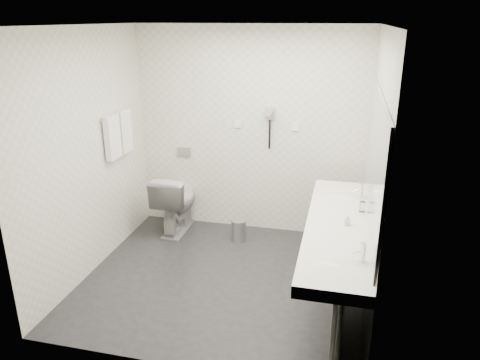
# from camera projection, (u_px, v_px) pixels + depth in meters

# --- Properties ---
(floor) EXTENTS (2.80, 2.80, 0.00)m
(floor) POSITION_uv_depth(u_px,v_px,m) (223.00, 278.00, 4.74)
(floor) COLOR #232327
(floor) RESTS_ON ground
(ceiling) EXTENTS (2.80, 2.80, 0.00)m
(ceiling) POSITION_uv_depth(u_px,v_px,m) (219.00, 25.00, 3.90)
(ceiling) COLOR white
(ceiling) RESTS_ON wall_back
(wall_back) EXTENTS (2.80, 0.00, 2.80)m
(wall_back) POSITION_uv_depth(u_px,v_px,m) (250.00, 132.00, 5.51)
(wall_back) COLOR silver
(wall_back) RESTS_ON floor
(wall_front) EXTENTS (2.80, 0.00, 2.80)m
(wall_front) POSITION_uv_depth(u_px,v_px,m) (170.00, 220.00, 3.13)
(wall_front) COLOR silver
(wall_front) RESTS_ON floor
(wall_left) EXTENTS (0.00, 2.60, 2.60)m
(wall_left) POSITION_uv_depth(u_px,v_px,m) (88.00, 154.00, 4.63)
(wall_left) COLOR silver
(wall_left) RESTS_ON floor
(wall_right) EXTENTS (0.00, 2.60, 2.60)m
(wall_right) POSITION_uv_depth(u_px,v_px,m) (374.00, 175.00, 4.02)
(wall_right) COLOR silver
(wall_right) RESTS_ON floor
(vanity_counter) EXTENTS (0.55, 2.20, 0.10)m
(vanity_counter) POSITION_uv_depth(u_px,v_px,m) (338.00, 228.00, 4.05)
(vanity_counter) COLOR white
(vanity_counter) RESTS_ON floor
(vanity_panel) EXTENTS (0.03, 2.15, 0.75)m
(vanity_panel) POSITION_uv_depth(u_px,v_px,m) (337.00, 270.00, 4.18)
(vanity_panel) COLOR gray
(vanity_panel) RESTS_ON floor
(vanity_post_near) EXTENTS (0.06, 0.06, 0.75)m
(vanity_post_near) POSITION_uv_depth(u_px,v_px,m) (336.00, 345.00, 3.22)
(vanity_post_near) COLOR silver
(vanity_post_near) RESTS_ON floor
(vanity_post_far) EXTENTS (0.06, 0.06, 0.75)m
(vanity_post_far) POSITION_uv_depth(u_px,v_px,m) (343.00, 223.00, 5.13)
(vanity_post_far) COLOR silver
(vanity_post_far) RESTS_ON floor
(mirror) EXTENTS (0.02, 2.20, 1.05)m
(mirror) POSITION_uv_depth(u_px,v_px,m) (375.00, 160.00, 3.77)
(mirror) COLOR #B2BCC6
(mirror) RESTS_ON wall_right
(basin_near) EXTENTS (0.40, 0.31, 0.05)m
(basin_near) POSITION_uv_depth(u_px,v_px,m) (335.00, 260.00, 3.44)
(basin_near) COLOR white
(basin_near) RESTS_ON vanity_counter
(basin_far) EXTENTS (0.40, 0.31, 0.05)m
(basin_far) POSITION_uv_depth(u_px,v_px,m) (340.00, 198.00, 4.63)
(basin_far) COLOR white
(basin_far) RESTS_ON vanity_counter
(faucet_near) EXTENTS (0.04, 0.04, 0.15)m
(faucet_near) POSITION_uv_depth(u_px,v_px,m) (363.00, 252.00, 3.37)
(faucet_near) COLOR silver
(faucet_near) RESTS_ON vanity_counter
(faucet_far) EXTENTS (0.04, 0.04, 0.15)m
(faucet_far) POSITION_uv_depth(u_px,v_px,m) (361.00, 191.00, 4.56)
(faucet_far) COLOR silver
(faucet_far) RESTS_ON vanity_counter
(soap_bottle_a) EXTENTS (0.05, 0.05, 0.10)m
(soap_bottle_a) POSITION_uv_depth(u_px,v_px,m) (348.00, 220.00, 3.97)
(soap_bottle_a) COLOR white
(soap_bottle_a) RESTS_ON vanity_counter
(glass_left) EXTENTS (0.07, 0.07, 0.10)m
(glass_left) POSITION_uv_depth(u_px,v_px,m) (362.00, 207.00, 4.24)
(glass_left) COLOR silver
(glass_left) RESTS_ON vanity_counter
(toilet) EXTENTS (0.43, 0.75, 0.76)m
(toilet) POSITION_uv_depth(u_px,v_px,m) (176.00, 202.00, 5.71)
(toilet) COLOR white
(toilet) RESTS_ON floor
(flush_plate) EXTENTS (0.18, 0.02, 0.12)m
(flush_plate) POSITION_uv_depth(u_px,v_px,m) (184.00, 152.00, 5.78)
(flush_plate) COLOR #B2B5BA
(flush_plate) RESTS_ON wall_back
(pedal_bin) EXTENTS (0.22, 0.22, 0.25)m
(pedal_bin) POSITION_uv_depth(u_px,v_px,m) (239.00, 231.00, 5.52)
(pedal_bin) COLOR #B2B5BA
(pedal_bin) RESTS_ON floor
(bin_lid) EXTENTS (0.18, 0.18, 0.02)m
(bin_lid) POSITION_uv_depth(u_px,v_px,m) (239.00, 221.00, 5.48)
(bin_lid) COLOR #B2B5BA
(bin_lid) RESTS_ON pedal_bin
(towel_rail) EXTENTS (0.02, 0.62, 0.02)m
(towel_rail) POSITION_uv_depth(u_px,v_px,m) (116.00, 115.00, 5.02)
(towel_rail) COLOR silver
(towel_rail) RESTS_ON wall_left
(towel_near) EXTENTS (0.07, 0.24, 0.48)m
(towel_near) POSITION_uv_depth(u_px,v_px,m) (112.00, 137.00, 4.96)
(towel_near) COLOR white
(towel_near) RESTS_ON towel_rail
(towel_far) EXTENTS (0.07, 0.24, 0.48)m
(towel_far) POSITION_uv_depth(u_px,v_px,m) (124.00, 131.00, 5.22)
(towel_far) COLOR white
(towel_far) RESTS_ON towel_rail
(dryer_cradle) EXTENTS (0.10, 0.04, 0.14)m
(dryer_cradle) POSITION_uv_depth(u_px,v_px,m) (270.00, 113.00, 5.35)
(dryer_cradle) COLOR #96969B
(dryer_cradle) RESTS_ON wall_back
(dryer_barrel) EXTENTS (0.08, 0.14, 0.08)m
(dryer_barrel) POSITION_uv_depth(u_px,v_px,m) (269.00, 112.00, 5.27)
(dryer_barrel) COLOR #96969B
(dryer_barrel) RESTS_ON dryer_cradle
(dryer_cord) EXTENTS (0.02, 0.02, 0.35)m
(dryer_cord) POSITION_uv_depth(u_px,v_px,m) (270.00, 134.00, 5.42)
(dryer_cord) COLOR black
(dryer_cord) RESTS_ON dryer_cradle
(switch_plate_a) EXTENTS (0.09, 0.02, 0.09)m
(switch_plate_a) POSITION_uv_depth(u_px,v_px,m) (238.00, 124.00, 5.50)
(switch_plate_a) COLOR white
(switch_plate_a) RESTS_ON wall_back
(switch_plate_b) EXTENTS (0.09, 0.02, 0.09)m
(switch_plate_b) POSITION_uv_depth(u_px,v_px,m) (295.00, 127.00, 5.35)
(switch_plate_b) COLOR white
(switch_plate_b) RESTS_ON wall_back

